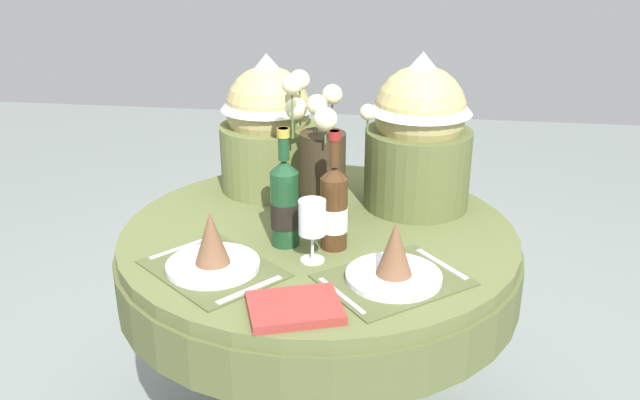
# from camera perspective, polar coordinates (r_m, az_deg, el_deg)

# --- Properties ---
(dining_table) EXTENTS (1.17, 1.17, 0.75)m
(dining_table) POSITION_cam_1_polar(r_m,az_deg,el_deg) (2.07, -0.11, -5.82)
(dining_table) COLOR #5B6638
(dining_table) RESTS_ON ground
(place_setting_left) EXTENTS (0.43, 0.42, 0.16)m
(place_setting_left) POSITION_cam_1_polar(r_m,az_deg,el_deg) (1.78, -8.87, -4.33)
(place_setting_left) COLOR #4E562F
(place_setting_left) RESTS_ON dining_table
(place_setting_right) EXTENTS (0.43, 0.42, 0.16)m
(place_setting_right) POSITION_cam_1_polar(r_m,az_deg,el_deg) (1.72, 6.13, -5.26)
(place_setting_right) COLOR #4E562F
(place_setting_right) RESTS_ON dining_table
(flower_vase) EXTENTS (0.26, 0.23, 0.45)m
(flower_vase) POSITION_cam_1_polar(r_m,az_deg,el_deg) (2.02, 0.14, 3.37)
(flower_vase) COLOR #332819
(flower_vase) RESTS_ON dining_table
(wine_bottle_left) EXTENTS (0.08, 0.08, 0.33)m
(wine_bottle_left) POSITION_cam_1_polar(r_m,az_deg,el_deg) (1.87, -2.92, -0.19)
(wine_bottle_left) COLOR #194223
(wine_bottle_left) RESTS_ON dining_table
(wine_bottle_centre) EXTENTS (0.08, 0.08, 0.33)m
(wine_bottle_centre) POSITION_cam_1_polar(r_m,az_deg,el_deg) (1.85, 1.16, -0.54)
(wine_bottle_centre) COLOR #422814
(wine_bottle_centre) RESTS_ON dining_table
(wine_glass_right) EXTENTS (0.07, 0.07, 0.17)m
(wine_glass_right) POSITION_cam_1_polar(r_m,az_deg,el_deg) (1.78, -0.64, -1.58)
(wine_glass_right) COLOR silver
(wine_glass_right) RESTS_ON dining_table
(book_on_table) EXTENTS (0.25, 0.22, 0.02)m
(book_on_table) POSITION_cam_1_polar(r_m,az_deg,el_deg) (1.60, -2.11, -8.85)
(book_on_table) COLOR #99332D
(book_on_table) RESTS_ON dining_table
(gift_tub_back_left) EXTENTS (0.32, 0.32, 0.45)m
(gift_tub_back_left) POSITION_cam_1_polar(r_m,az_deg,el_deg) (2.25, -4.29, 6.60)
(gift_tub_back_left) COLOR olive
(gift_tub_back_left) RESTS_ON dining_table
(gift_tub_back_right) EXTENTS (0.33, 0.33, 0.48)m
(gift_tub_back_right) POSITION_cam_1_polar(r_m,az_deg,el_deg) (2.12, 8.19, 5.96)
(gift_tub_back_right) COLOR #566033
(gift_tub_back_right) RESTS_ON dining_table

